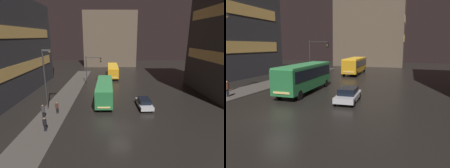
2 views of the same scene
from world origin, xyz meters
TOP-DOWN VIEW (x-y plane):
  - ground_plane at (0.00, 0.00)m, footprint 120.00×120.00m
  - sidewalk_left at (-9.00, 10.00)m, footprint 4.00×48.00m
  - building_far_backdrop at (-1.19, 47.78)m, footprint 18.07×12.00m
  - bus_near at (-2.08, 8.93)m, footprint 2.64×10.33m
  - bus_far at (-0.49, 26.84)m, footprint 2.77×10.03m
  - car_taxi at (3.91, 6.04)m, footprint 2.08×4.48m
  - pedestrian_near at (-8.38, -0.94)m, footprint 0.50×0.50m
  - pedestrian_mid at (-8.39, 3.69)m, footprint 0.45×0.45m
  - pedestrian_far at (-9.76, 2.33)m, footprint 0.52×0.52m
  - traffic_light_main at (-5.22, 19.31)m, footprint 3.38×0.35m
  - street_lamp_sidewalk at (-10.04, 5.33)m, footprint 1.25×0.36m

SIDE VIEW (x-z plane):
  - ground_plane at x=0.00m, z-range 0.00..0.00m
  - sidewalk_left at x=-9.00m, z-range 0.00..0.15m
  - car_taxi at x=3.91m, z-range 0.02..1.44m
  - pedestrian_mid at x=-8.39m, z-range 0.31..1.96m
  - pedestrian_near at x=-8.38m, z-range 0.32..1.96m
  - pedestrian_far at x=-9.76m, z-range 0.35..2.17m
  - bus_far at x=-0.49m, z-range 0.36..3.42m
  - bus_near at x=-2.08m, z-range 0.38..3.63m
  - traffic_light_main at x=-5.22m, z-range 1.11..7.36m
  - street_lamp_sidewalk at x=-10.04m, z-range 1.44..9.99m
  - building_far_backdrop at x=-1.19m, z-range 0.00..18.60m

